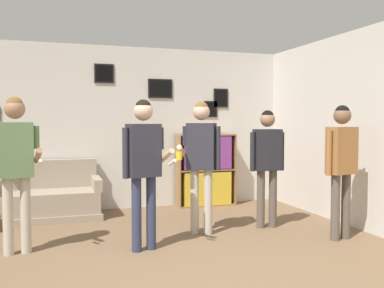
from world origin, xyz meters
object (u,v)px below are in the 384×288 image
person_watcher_holding_cup (201,153)px  couch (48,199)px  person_player_foreground_left (16,157)px  person_player_foreground_center (144,158)px  person_spectator_far_right (342,158)px  bookshelf (206,170)px  person_spectator_near_bookshelf (267,156)px

person_watcher_holding_cup → couch: bearing=140.6°
person_player_foreground_left → person_player_foreground_center: (1.35, -0.30, -0.02)m
person_player_foreground_center → person_spectator_far_right: size_ratio=1.03×
bookshelf → person_player_foreground_left: person_player_foreground_left is taller
bookshelf → person_watcher_holding_cup: (-0.70, -1.76, 0.44)m
person_player_foreground_left → person_player_foreground_center: size_ratio=1.01×
person_spectator_near_bookshelf → person_spectator_far_right: bearing=-54.5°
person_player_foreground_left → person_player_foreground_center: 1.39m
person_player_foreground_left → person_spectator_near_bookshelf: 3.18m
person_watcher_holding_cup → person_spectator_near_bookshelf: (0.97, 0.04, -0.08)m
couch → person_watcher_holding_cup: bearing=-39.4°
person_spectator_far_right → bookshelf: bearing=108.7°
bookshelf → person_spectator_near_bookshelf: size_ratio=0.77×
person_player_foreground_left → person_spectator_far_right: person_player_foreground_left is taller
couch → person_watcher_holding_cup: size_ratio=0.90×
couch → person_player_foreground_center: (1.05, -2.03, 0.76)m
person_player_foreground_center → person_watcher_holding_cup: person_watcher_holding_cup is taller
person_watcher_holding_cup → person_player_foreground_center: bearing=-150.9°
person_spectator_far_right → person_spectator_near_bookshelf: bearing=125.5°
bookshelf → person_spectator_near_bookshelf: bearing=-80.9°
couch → person_player_foreground_center: bearing=-62.7°
person_spectator_near_bookshelf → person_watcher_holding_cup: bearing=-177.4°
person_player_foreground_center → person_spectator_far_right: bearing=-7.2°
bookshelf → person_player_foreground_left: bearing=-146.4°
person_watcher_holding_cup → person_spectator_far_right: (1.55, -0.77, -0.04)m
person_player_foreground_left → person_watcher_holding_cup: (2.20, 0.17, -0.01)m
couch → person_player_foreground_center: person_player_foreground_center is taller
person_watcher_holding_cup → person_spectator_far_right: person_watcher_holding_cup is taller
person_player_foreground_left → person_spectator_near_bookshelf: size_ratio=1.07×
bookshelf → person_watcher_holding_cup: bearing=-111.7°
person_watcher_holding_cup → person_spectator_far_right: bearing=-26.4°
couch → bookshelf: 2.62m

